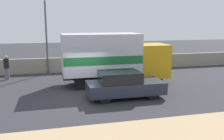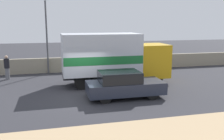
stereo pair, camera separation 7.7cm
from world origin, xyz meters
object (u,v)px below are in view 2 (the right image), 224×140
street_lamp (46,30)px  car_hatchback (124,85)px  box_truck (111,57)px  pedestrian (7,67)px

street_lamp → car_hatchback: bearing=-62.2°
street_lamp → car_hatchback: size_ratio=1.42×
box_truck → car_hatchback: box_truck is taller
street_lamp → box_truck: street_lamp is taller
street_lamp → pedestrian: street_lamp is taller
car_hatchback → pedestrian: pedestrian is taller
street_lamp → pedestrian: (-3.01, -1.56, -2.72)m
street_lamp → box_truck: bearing=-48.2°
street_lamp → pedestrian: bearing=-152.6°
box_truck → pedestrian: size_ratio=4.02×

